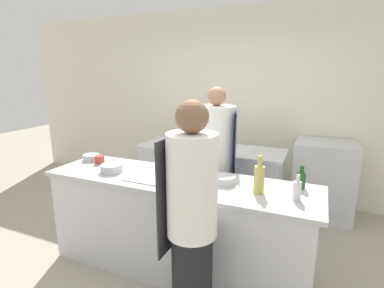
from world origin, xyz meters
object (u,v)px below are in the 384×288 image
object	(u,v)px
bottle_olive_oil	(301,179)
bottle_vinegar	(297,190)
oven_range	(323,180)
cup	(100,160)
chef_at_stove	(216,168)
bottle_wine	(259,178)
chef_at_prep_near	(192,224)
bowl_ceramic_blue	(91,157)
bowl_mixing_large	(112,168)
bowl_prep_small	(225,180)
bowl_wooden_salad	(197,177)

from	to	relation	value
bottle_olive_oil	bottle_vinegar	xyz separation A→B (m)	(-0.01, -0.27, 0.00)
oven_range	bottle_vinegar	size ratio (longest dim) A/B	4.88
bottle_olive_oil	cup	size ratio (longest dim) A/B	2.02
chef_at_stove	bottle_wine	xyz separation A→B (m)	(0.58, -0.64, 0.19)
chef_at_prep_near	chef_at_stove	bearing A→B (deg)	11.27
bowl_ceramic_blue	cup	bearing A→B (deg)	-19.45
bowl_mixing_large	chef_at_prep_near	bearing A→B (deg)	-25.87
bowl_mixing_large	bowl_prep_small	size ratio (longest dim) A/B	1.17
chef_at_prep_near	bowl_prep_small	world-z (taller)	chef_at_prep_near
oven_range	bottle_olive_oil	xyz separation A→B (m)	(-0.21, -1.56, 0.50)
bowl_mixing_large	bottle_wine	bearing A→B (deg)	2.12
chef_at_prep_near	bowl_mixing_large	xyz separation A→B (m)	(-1.08, 0.52, 0.10)
bottle_olive_oil	bottle_wine	bearing A→B (deg)	-141.37
bowl_prep_small	bowl_ceramic_blue	size ratio (longest dim) A/B	1.03
bottle_olive_oil	cup	xyz separation A→B (m)	(-2.02, -0.12, -0.04)
oven_range	bottle_vinegar	world-z (taller)	bottle_vinegar
bottle_vinegar	bottle_wine	distance (m)	0.30
chef_at_stove	oven_range	bearing A→B (deg)	121.89
bottle_vinegar	bowl_prep_small	size ratio (longest dim) A/B	1.14
bottle_vinegar	chef_at_stove	bearing A→B (deg)	142.98
bottle_wine	cup	world-z (taller)	bottle_wine
bowl_mixing_large	cup	xyz separation A→B (m)	(-0.30, 0.18, 0.00)
oven_range	cup	xyz separation A→B (m)	(-2.23, -1.68, 0.46)
bowl_wooden_salad	bowl_mixing_large	bearing A→B (deg)	-171.19
chef_at_stove	bowl_ceramic_blue	distance (m)	1.38
oven_range	chef_at_prep_near	bearing A→B (deg)	-109.65
oven_range	bottle_vinegar	bearing A→B (deg)	-96.78
bottle_vinegar	bowl_prep_small	bearing A→B (deg)	170.23
bowl_ceramic_blue	bowl_wooden_salad	world-z (taller)	bowl_ceramic_blue
chef_at_prep_near	bowl_ceramic_blue	world-z (taller)	chef_at_prep_near
oven_range	bottle_olive_oil	world-z (taller)	bottle_olive_oil
bowl_mixing_large	bowl_wooden_salad	size ratio (longest dim) A/B	1.10
bottle_olive_oil	bowl_wooden_salad	xyz separation A→B (m)	(-0.88, -0.16, -0.05)
bottle_vinegar	oven_range	bearing A→B (deg)	83.22
bottle_olive_oil	bowl_ceramic_blue	size ratio (longest dim) A/B	1.14
bottle_vinegar	bowl_wooden_salad	size ratio (longest dim) A/B	1.07
oven_range	bowl_prep_small	bearing A→B (deg)	-115.43
oven_range	bowl_ceramic_blue	size ratio (longest dim) A/B	5.74
bottle_vinegar	bowl_wooden_salad	bearing A→B (deg)	173.26
bottle_vinegar	bowl_mixing_large	distance (m)	1.72
bowl_mixing_large	bottle_olive_oil	bearing A→B (deg)	9.73
chef_at_stove	bowl_wooden_salad	xyz separation A→B (m)	(0.01, -0.56, 0.09)
chef_at_stove	bowl_prep_small	distance (m)	0.63
bottle_olive_oil	bowl_prep_small	bearing A→B (deg)	-165.04
bottle_olive_oil	bowl_ceramic_blue	distance (m)	2.19
bowl_prep_small	bowl_ceramic_blue	world-z (taller)	bowl_prep_small
chef_at_stove	bowl_mixing_large	size ratio (longest dim) A/B	8.22
chef_at_stove	cup	bearing A→B (deg)	-80.43
oven_range	cup	bearing A→B (deg)	-143.03
chef_at_stove	bowl_ceramic_blue	size ratio (longest dim) A/B	9.88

